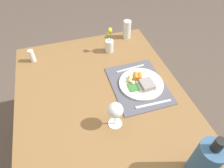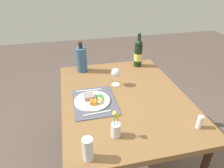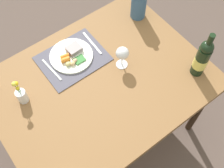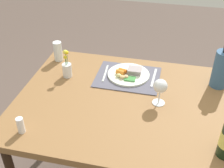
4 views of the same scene
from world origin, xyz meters
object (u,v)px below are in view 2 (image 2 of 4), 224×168
knife (97,113)px  cooler_bottle (82,59)px  dinner_plate (92,100)px  water_tumbler (88,150)px  wine_glass (116,73)px  wine_bottle (138,53)px  fork (89,90)px  dining_table (123,102)px  salt_shaker (200,122)px  flower_vase (116,128)px

knife → cooler_bottle: cooler_bottle is taller
dinner_plate → water_tumbler: (0.53, -0.10, 0.04)m
wine_glass → knife: bearing=-31.3°
cooler_bottle → wine_bottle: bearing=89.2°
fork → wine_bottle: size_ratio=0.63×
dinner_plate → knife: bearing=4.4°
fork → cooler_bottle: 0.42m
wine_glass → cooler_bottle: cooler_bottle is taller
dining_table → wine_bottle: size_ratio=3.77×
dining_table → dinner_plate: size_ratio=4.71×
wine_glass → salt_shaker: bearing=30.9°
wine_glass → salt_shaker: size_ratio=1.78×
water_tumbler → flower_vase: size_ratio=0.75×
wine_bottle → cooler_bottle: (-0.01, -0.59, -0.02)m
fork → water_tumbler: size_ratio=1.52×
water_tumbler → wine_glass: bearing=155.8°
knife → flower_vase: (0.24, 0.08, 0.05)m
cooler_bottle → water_tumbler: bearing=-3.9°
wine_glass → flower_vase: (0.62, -0.15, -0.05)m
fork → flower_vase: bearing=12.0°
wine_glass → salt_shaker: 0.78m
knife → fork: bearing=179.1°
cooler_bottle → salt_shaker: bearing=33.1°
flower_vase → fork: bearing=-170.1°
salt_shaker → cooler_bottle: bearing=-146.9°
dinner_plate → wine_glass: bearing=132.4°
dining_table → cooler_bottle: cooler_bottle is taller
wine_glass → wine_bottle: bearing=136.6°
wine_bottle → dining_table: bearing=-29.8°
salt_shaker → dining_table: bearing=-141.7°
fork → water_tumbler: bearing=-5.1°
cooler_bottle → dining_table: bearing=27.9°
dining_table → cooler_bottle: 0.64m
knife → water_tumbler: 0.40m
fork → cooler_bottle: cooler_bottle is taller
fork → flower_vase: flower_vase is taller
dinner_plate → water_tumbler: bearing=-10.3°
knife → wine_bottle: size_ratio=0.58×
dining_table → knife: bearing=-52.5°
dining_table → dinner_plate: 0.28m
knife → salt_shaker: size_ratio=2.22×
dining_table → dinner_plate: dinner_plate is taller
cooler_bottle → flower_vase: bearing=6.6°
water_tumbler → salt_shaker: (-0.09, 0.74, -0.02)m
dinner_plate → flower_vase: bearing=12.8°
fork → wine_glass: size_ratio=1.35×
wine_bottle → knife: bearing=-37.5°
dinner_plate → wine_glass: (-0.22, 0.24, 0.10)m
dinner_plate → knife: (0.16, 0.01, -0.01)m
wine_bottle → cooler_bottle: wine_bottle is taller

